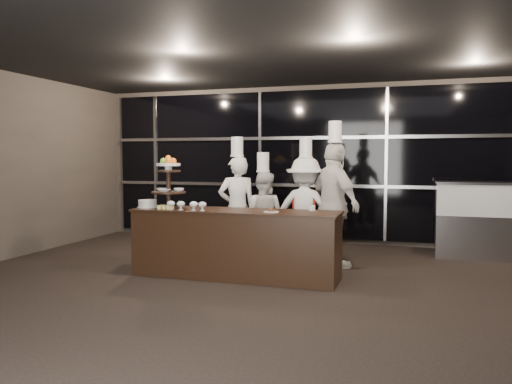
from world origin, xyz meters
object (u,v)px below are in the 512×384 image
(chef_a, at_px, (237,207))
(chef_d, at_px, (334,205))
(layer_cake, at_px, (148,204))
(buffet_counter, at_px, (235,243))
(display_stand, at_px, (168,178))
(chef_c, at_px, (305,210))
(display_case, at_px, (481,216))
(chef_b, at_px, (263,215))

(chef_a, height_order, chef_d, chef_d)
(layer_cake, height_order, chef_d, chef_d)
(buffet_counter, bearing_deg, chef_a, 108.41)
(buffet_counter, relative_size, layer_cake, 9.47)
(display_stand, bearing_deg, buffet_counter, 0.01)
(chef_c, bearing_deg, chef_a, -172.78)
(display_case, bearing_deg, chef_b, -158.95)
(buffet_counter, bearing_deg, chef_c, 58.88)
(chef_d, bearing_deg, buffet_counter, -141.73)
(chef_b, bearing_deg, display_case, 21.05)
(buffet_counter, bearing_deg, display_case, 36.03)
(buffet_counter, xyz_separation_m, chef_b, (0.04, 1.16, 0.26))
(layer_cake, height_order, display_case, display_case)
(layer_cake, bearing_deg, buffet_counter, 2.19)
(buffet_counter, height_order, chef_b, chef_b)
(chef_c, bearing_deg, layer_cake, -148.62)
(buffet_counter, bearing_deg, display_stand, -179.99)
(display_stand, bearing_deg, display_case, 29.24)
(display_stand, bearing_deg, chef_d, 23.25)
(chef_c, height_order, chef_d, chef_d)
(buffet_counter, bearing_deg, chef_d, 38.27)
(display_case, bearing_deg, buffet_counter, -143.97)
(display_stand, bearing_deg, chef_b, 48.07)
(display_stand, xyz_separation_m, display_case, (4.34, 2.43, -0.65))
(layer_cake, distance_m, chef_c, 2.37)
(chef_a, distance_m, chef_b, 0.43)
(display_stand, distance_m, layer_cake, 0.48)
(display_case, xyz_separation_m, chef_b, (-3.30, -1.27, 0.04))
(display_case, distance_m, chef_a, 3.95)
(display_case, relative_size, chef_b, 0.82)
(buffet_counter, distance_m, chef_d, 1.60)
(layer_cake, height_order, chef_b, chef_b)
(display_stand, relative_size, chef_d, 0.35)
(display_case, bearing_deg, chef_c, -154.61)
(display_stand, height_order, display_case, display_stand)
(display_stand, relative_size, chef_c, 0.39)
(display_case, relative_size, chef_a, 0.72)
(layer_cake, bearing_deg, chef_c, 31.38)
(chef_b, bearing_deg, chef_c, 1.96)
(chef_a, bearing_deg, chef_c, 7.22)
(chef_c, bearing_deg, display_stand, -145.38)
(buffet_counter, distance_m, display_case, 4.14)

